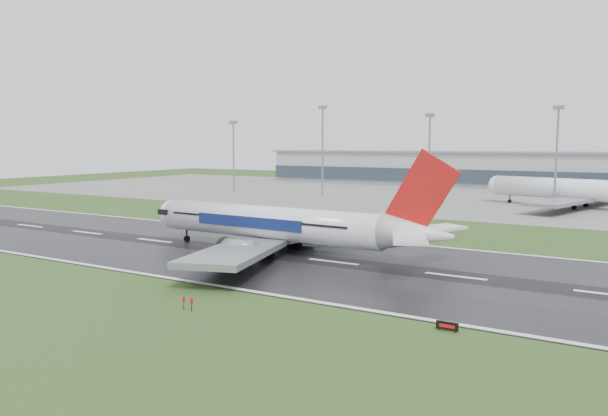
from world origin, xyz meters
The scene contains 11 objects.
ground centered at (0.00, 0.00, 0.00)m, with size 520.00×520.00×0.00m, color #264318.
runway centered at (0.00, 0.00, 0.05)m, with size 400.00×45.00×0.10m, color black.
apron centered at (0.00, 125.00, 0.04)m, with size 400.00×130.00×0.08m, color slate.
terminal centered at (0.00, 185.00, 7.50)m, with size 240.00×36.00×15.00m, color #93969E.
main_airliner centered at (-10.32, 1.85, 8.88)m, with size 59.48×56.65×17.56m, color silver, non-canonical shape.
parked_airliner centered at (27.72, 105.33, 9.01)m, with size 60.95×56.75×17.86m, color white, non-canonical shape.
runway_sign centered at (25.80, -24.33, 0.52)m, with size 2.30×0.26×1.04m, color black, non-canonical shape.
floodmast_0 centered at (-96.65, 100.00, 13.51)m, with size 0.64×0.64×27.01m, color gray.
floodmast_1 centered at (-56.31, 100.00, 15.81)m, with size 0.64×0.64×31.61m, color gray.
floodmast_2 centered at (-16.67, 100.00, 13.91)m, with size 0.64×0.64×27.82m, color gray.
floodmast_3 centered at (21.60, 100.00, 14.53)m, with size 0.64×0.64×29.05m, color gray.
Camera 1 is at (41.47, -80.25, 19.22)m, focal length 33.32 mm.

